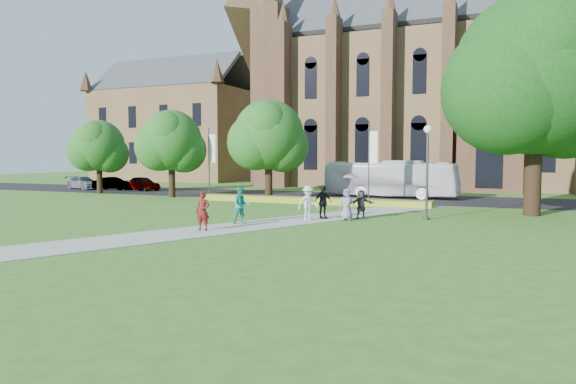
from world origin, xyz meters
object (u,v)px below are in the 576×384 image
at_px(tour_coach, 390,179).
at_px(car_2, 83,183).
at_px(streetlamp, 427,161).
at_px(car_0, 143,183).
at_px(car_1, 113,184).
at_px(large_tree, 536,74).
at_px(pedestrian_0, 203,211).

distance_m(tour_coach, car_2, 32.67).
xyz_separation_m(streetlamp, car_0, (-30.43, 13.44, -2.55)).
distance_m(tour_coach, car_1, 28.63).
relative_size(large_tree, car_1, 3.23).
distance_m(car_1, pedestrian_0, 32.55).
bearing_deg(pedestrian_0, streetlamp, 33.43).
xyz_separation_m(large_tree, pedestrian_0, (-14.57, -13.15, -7.41)).
relative_size(large_tree, pedestrian_0, 7.18).
height_order(large_tree, car_1, large_tree).
bearing_deg(car_1, car_0, -87.12).
relative_size(large_tree, tour_coach, 1.17).
bearing_deg(car_0, pedestrian_0, -120.60).
relative_size(streetlamp, tour_coach, 0.46).
relative_size(streetlamp, car_0, 1.24).
bearing_deg(car_0, streetlamp, -98.46).
relative_size(tour_coach, pedestrian_0, 6.15).
xyz_separation_m(car_2, pedestrian_0, (28.63, -21.31, 0.27)).
bearing_deg(tour_coach, car_1, 97.94).
bearing_deg(large_tree, tour_coach, 136.64).
bearing_deg(streetlamp, large_tree, 39.29).
xyz_separation_m(streetlamp, car_2, (-37.70, 12.67, -2.60)).
height_order(car_0, car_2, car_0).
relative_size(streetlamp, car_2, 1.13).
relative_size(car_1, car_2, 0.88).
bearing_deg(streetlamp, tour_coach, 109.34).
distance_m(large_tree, pedestrian_0, 20.98).
relative_size(tour_coach, car_0, 2.67).
relative_size(streetlamp, pedestrian_0, 2.85).
height_order(large_tree, car_2, large_tree).
relative_size(car_1, pedestrian_0, 2.22).
distance_m(large_tree, tour_coach, 16.06).
xyz_separation_m(car_0, car_2, (-7.28, -0.78, -0.05)).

